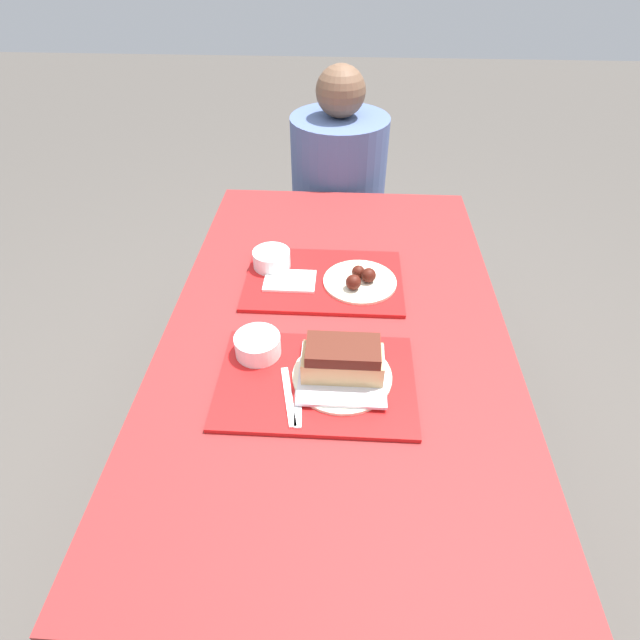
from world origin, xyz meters
TOP-DOWN VIEW (x-y plane):
  - ground_plane at (0.00, 0.00)m, footprint 12.00×12.00m
  - picnic_table at (0.00, 0.00)m, footprint 0.88×1.50m
  - picnic_bench_far at (0.00, 0.97)m, footprint 0.84×0.28m
  - tray_near at (-0.04, -0.21)m, footprint 0.45×0.31m
  - tray_far at (-0.04, 0.18)m, footprint 0.45×0.31m
  - bowl_coleslaw_near at (-0.18, -0.13)m, footprint 0.11×0.11m
  - brisket_sandwich_plate at (0.02, -0.20)m, footprint 0.23×0.23m
  - plastic_fork_near at (-0.10, -0.27)m, footprint 0.05×0.17m
  - plastic_knife_near at (-0.08, -0.27)m, footprint 0.03×0.17m
  - condiment_packet at (-0.06, -0.14)m, footprint 0.04×0.03m
  - bowl_coleslaw_far at (-0.20, 0.24)m, footprint 0.11×0.11m
  - wings_plate_far at (0.06, 0.16)m, footprint 0.21×0.21m
  - napkin_far at (-0.14, 0.16)m, footprint 0.15×0.10m
  - person_seated_across at (-0.02, 0.97)m, footprint 0.39×0.39m

SIDE VIEW (x-z plane):
  - ground_plane at x=0.00m, z-range 0.00..0.00m
  - picnic_bench_far at x=0.00m, z-range 0.15..0.57m
  - picnic_table at x=0.00m, z-range 0.27..1.00m
  - person_seated_across at x=-0.02m, z-range 0.35..1.05m
  - tray_near at x=-0.04m, z-range 0.73..0.74m
  - tray_far at x=-0.04m, z-range 0.73..0.74m
  - plastic_fork_near at x=-0.10m, z-range 0.74..0.75m
  - plastic_knife_near at x=-0.08m, z-range 0.74..0.75m
  - condiment_packet at x=-0.06m, z-range 0.74..0.75m
  - napkin_far at x=-0.14m, z-range 0.74..0.75m
  - wings_plate_far at x=0.06m, z-range 0.73..0.78m
  - bowl_coleslaw_near at x=-0.18m, z-range 0.74..0.79m
  - bowl_coleslaw_far at x=-0.20m, z-range 0.74..0.79m
  - brisket_sandwich_plate at x=0.02m, z-range 0.73..0.83m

